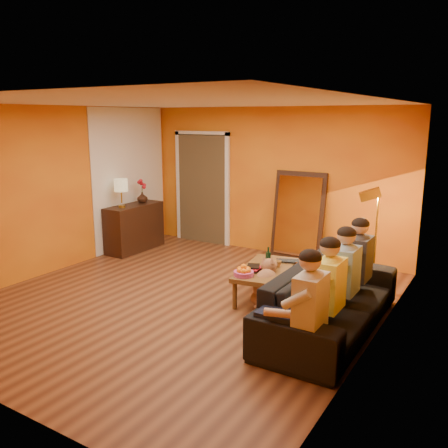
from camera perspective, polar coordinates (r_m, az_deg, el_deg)
The scene contains 27 objects.
room_shell at distance 6.46m, azimuth -3.25°, elevation 2.74°, with size 5.00×5.50×2.60m.
white_accent at distance 9.07m, azimuth -11.26°, elevation 5.41°, with size 0.02×1.90×2.58m, color white.
doorway_recess at distance 9.34m, azimuth -2.21°, elevation 4.31°, with size 1.06×0.30×2.10m, color #3F2D19.
door_jamb_left at distance 9.57m, azimuth -5.46°, elevation 4.47°, with size 0.08×0.06×2.20m, color white.
door_jamb_right at distance 8.94m, azimuth 0.41°, elevation 3.94°, with size 0.08×0.06×2.20m, color white.
door_header at distance 9.15m, azimuth -2.69°, elevation 10.86°, with size 1.22×0.06×0.08m, color white.
mirror_frame at distance 8.27m, azimuth 8.94°, elevation 1.00°, with size 0.92×0.06×1.52m, color #321910.
mirror_glass at distance 8.23m, azimuth 8.83°, elevation 0.95°, with size 0.78×0.02×1.36m, color white.
sideboard at distance 8.92m, azimuth -10.72°, elevation -0.41°, with size 0.44×1.18×0.85m, color #321910.
table_lamp at distance 8.57m, azimuth -12.25°, elevation 3.63°, with size 0.24×0.24×0.51m, color beige, non-canonical shape.
sofa at distance 5.67m, azimuth 12.72°, elevation -8.91°, with size 0.96×2.46×0.72m, color black.
coffee_table at distance 6.56m, azimuth 5.07°, elevation -7.01°, with size 0.62×1.22×0.42m, color brown, non-canonical shape.
floor_lamp at distance 6.94m, azimuth 17.77°, elevation -2.07°, with size 0.30×0.24×1.44m, color gold, non-canonical shape.
dog at distance 6.26m, azimuth 5.10°, elevation -6.98°, with size 0.34×0.53×0.63m, color #8D5C40, non-canonical shape.
person_far_left at distance 4.66m, azimuth 10.32°, elevation -10.34°, with size 0.70×0.44×1.22m, color beige, non-canonical shape.
person_mid_left at distance 5.15m, azimuth 12.58°, elevation -8.19°, with size 0.70×0.44×1.22m, color #FDF854, non-canonical shape.
person_mid_right at distance 5.64m, azimuth 14.43°, elevation -6.41°, with size 0.70×0.44×1.22m, color #82A5C9, non-canonical shape.
person_far_right at distance 6.14m, azimuth 15.97°, elevation -4.91°, with size 0.70×0.44×1.22m, color #2E2E32, non-canonical shape.
fruit_bowl at distance 6.13m, azimuth 2.39°, elevation -5.53°, with size 0.26×0.26×0.16m, color #C2448C, non-canonical shape.
wine_bottle at distance 6.38m, azimuth 5.34°, elevation -4.13°, with size 0.07×0.07×0.31m, color black.
tumbler at distance 6.53m, azimuth 6.53°, elevation -4.78°, with size 0.09×0.09×0.09m, color #B27F3F.
laptop at distance 6.72m, azimuth 7.82°, elevation -4.58°, with size 0.36×0.23×0.03m, color black.
book_lower at distance 6.40m, azimuth 2.86°, elevation -5.39°, with size 0.18×0.24×0.02m, color #321910.
book_mid at distance 6.40m, azimuth 2.98°, elevation -5.21°, with size 0.17×0.24×0.02m, color red.
book_upper at distance 6.38m, azimuth 2.82°, elevation -5.08°, with size 0.16×0.22×0.02m, color black.
vase at distance 9.00m, azimuth -9.79°, elevation 3.16°, with size 0.19×0.19×0.20m, color #321910.
flowers at distance 8.96m, azimuth -9.85°, elevation 4.70°, with size 0.17×0.17×0.45m, color red, non-canonical shape.
Camera 1 is at (3.63, -4.86, 2.43)m, focal length 38.00 mm.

